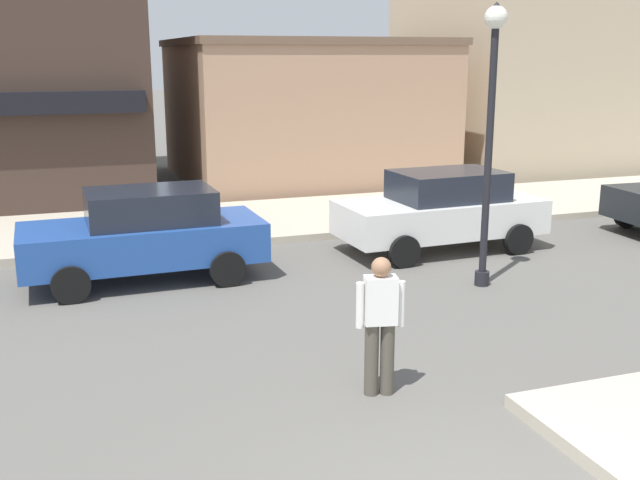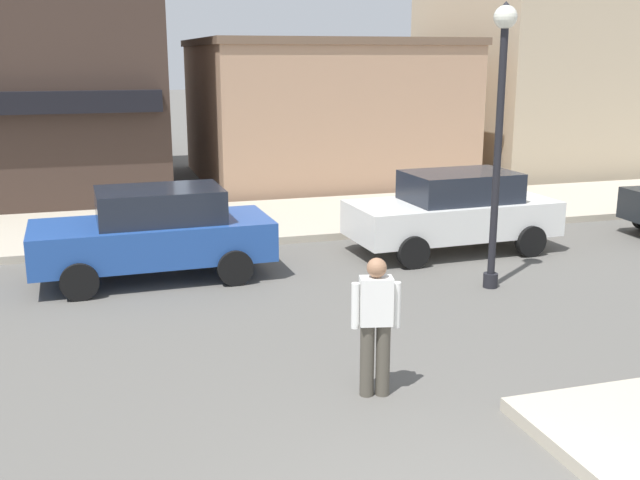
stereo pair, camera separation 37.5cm
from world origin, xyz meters
name	(u,v)px [view 1 (the left image)]	position (x,y,z in m)	size (l,w,h in m)	color
kerb_far	(203,224)	(0.00, 12.15, 0.07)	(80.00, 4.00, 0.15)	#B7AD99
lamp_post	(491,106)	(3.61, 6.35, 2.96)	(0.36, 0.36, 4.54)	black
parked_car_nearest	(145,234)	(-1.64, 8.51, 0.81)	(4.05, 1.96, 1.56)	#234C9E
parked_car_second	(442,210)	(4.08, 8.67, 0.81)	(4.07, 2.02, 1.56)	white
pedestrian_crossing_near	(380,322)	(0.33, 3.12, 0.87)	(0.56, 0.29, 1.61)	#4C473D
building_storefront_left_near	(301,110)	(4.20, 18.08, 2.10)	(7.43, 7.47, 4.20)	tan
building_storefront_left_mid	(526,73)	(12.38, 18.36, 3.13)	(7.09, 7.60, 6.25)	tan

